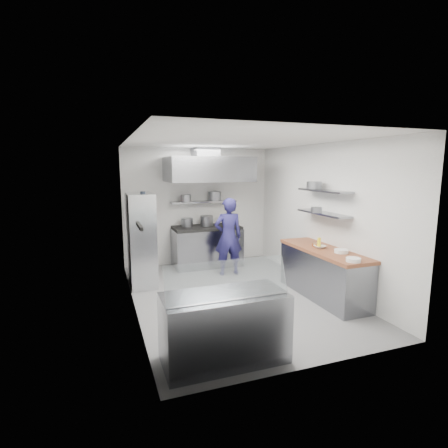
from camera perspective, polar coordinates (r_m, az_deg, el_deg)
name	(u,v)px	position (r m, az deg, el deg)	size (l,w,h in m)	color
floor	(235,295)	(6.61, 1.80, -11.57)	(5.00, 5.00, 0.00)	slate
ceiling	(236,141)	(6.19, 1.93, 13.44)	(5.00, 5.00, 0.00)	silver
wall_back	(198,206)	(8.60, -4.29, 2.91)	(3.60, 0.02, 2.80)	white
wall_front	(317,253)	(4.07, 14.97, -4.53)	(3.60, 0.02, 2.80)	white
wall_left	(132,227)	(5.84, -14.80, -0.40)	(5.00, 0.02, 2.80)	white
wall_right	(321,216)	(7.10, 15.49, 1.25)	(5.00, 0.02, 2.80)	white
gas_range	(207,247)	(8.41, -2.82, -3.80)	(1.60, 0.80, 0.90)	gray
cooktop	(207,227)	(8.31, -2.85, -0.57)	(1.57, 0.78, 0.06)	black
stock_pot_left	(187,222)	(8.30, -6.04, 0.28)	(0.27, 0.27, 0.20)	slate
stock_pot_mid	(207,221)	(8.38, -2.86, 0.54)	(0.31, 0.31, 0.24)	slate
over_range_shelf	(204,202)	(8.46, -3.36, 3.63)	(1.60, 0.30, 0.04)	gray
shelf_pot_a	(186,198)	(8.20, -6.24, 4.18)	(0.24, 0.24, 0.18)	slate
shelf_pot_b	(214,196)	(8.55, -1.57, 4.57)	(0.31, 0.31, 0.22)	slate
extractor_hood	(208,169)	(8.02, -2.56, 8.91)	(1.90, 1.15, 0.55)	gray
hood_duct	(205,153)	(8.25, -3.05, 11.55)	(0.55, 0.55, 0.24)	slate
red_firebox	(147,208)	(8.30, -12.54, 2.62)	(0.22, 0.10, 0.26)	red
chef	(228,237)	(7.63, 0.70, -2.07)	(0.62, 0.41, 1.70)	#1D1A4F
wire_rack	(141,240)	(7.13, -13.36, -2.51)	(0.50, 0.90, 1.85)	silver
rack_bin_a	(143,248)	(6.99, -13.15, -3.79)	(0.17, 0.22, 0.20)	white
rack_bin_b	(140,220)	(7.23, -13.61, 0.66)	(0.15, 0.19, 0.17)	yellow
rack_jar	(143,196)	(6.89, -13.10, 4.46)	(0.10, 0.10, 0.18)	black
knife_strip	(139,226)	(4.93, -13.64, -0.32)	(0.04, 0.55, 0.05)	black
prep_counter_base	(323,275)	(6.65, 15.84, -7.95)	(0.62, 2.00, 0.84)	gray
prep_counter_top	(324,250)	(6.54, 16.02, -4.18)	(0.65, 2.04, 0.06)	brown
plate_stack_a	(353,260)	(5.80, 20.37, -5.50)	(0.22, 0.22, 0.06)	white
plate_stack_b	(341,251)	(6.31, 18.60, -4.22)	(0.23, 0.23, 0.06)	white
copper_pan	(316,245)	(6.68, 14.82, -3.31)	(0.15, 0.15, 0.06)	#C17436
squeeze_bottle	(319,243)	(6.60, 15.25, -2.95)	(0.06, 0.06, 0.18)	yellow
mixing_bowl	(320,247)	(6.56, 15.34, -3.60)	(0.20, 0.20, 0.05)	white
wall_shelf_lower	(323,213)	(6.76, 15.88, 1.69)	(0.30, 1.30, 0.04)	gray
wall_shelf_upper	(324,191)	(6.72, 16.04, 5.25)	(0.30, 1.30, 0.04)	gray
shelf_pot_c	(316,210)	(6.66, 14.86, 2.23)	(0.20, 0.20, 0.10)	slate
shelf_pot_d	(314,185)	(6.88, 14.50, 6.15)	(0.28, 0.28, 0.14)	slate
display_case	(224,328)	(4.42, 0.05, -16.56)	(1.50, 0.70, 0.85)	gray
display_glass	(228,280)	(4.07, 0.63, -9.06)	(1.47, 0.02, 0.45)	silver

